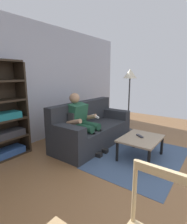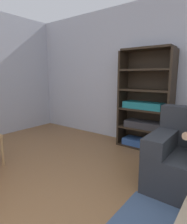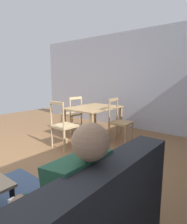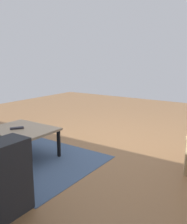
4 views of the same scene
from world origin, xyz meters
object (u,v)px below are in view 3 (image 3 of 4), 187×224
(person_lounging, at_px, (68,203))
(dining_table, at_px, (93,112))
(dining_chair_facing_couch, at_px, (64,126))
(dining_chair_by_doorway, at_px, (72,114))
(dining_chair_near_wall, at_px, (120,122))

(person_lounging, height_order, dining_table, person_lounging)
(person_lounging, distance_m, dining_chair_facing_couch, 2.65)
(dining_table, height_order, dining_chair_by_doorway, dining_chair_by_doorway)
(person_lounging, relative_size, dining_chair_facing_couch, 1.22)
(dining_chair_near_wall, bearing_deg, dining_chair_by_doorway, -90.07)
(dining_chair_near_wall, relative_size, dining_chair_facing_couch, 1.01)
(dining_table, xyz_separation_m, dining_chair_near_wall, (0.00, 0.73, -0.15))
(dining_chair_facing_couch, bearing_deg, dining_chair_by_doorway, -142.24)
(dining_table, bearing_deg, person_lounging, 36.39)
(person_lounging, xyz_separation_m, dining_table, (-2.70, -1.99, 0.01))
(dining_chair_by_doorway, bearing_deg, person_lounging, 45.26)
(dining_chair_near_wall, height_order, dining_chair_by_doorway, dining_chair_near_wall)
(person_lounging, xyz_separation_m, dining_chair_by_doorway, (-2.70, -2.72, -0.14))
(dining_chair_near_wall, xyz_separation_m, dining_chair_facing_couch, (0.94, -0.73, -0.01))
(dining_table, distance_m, dining_chair_by_doorway, 0.75)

